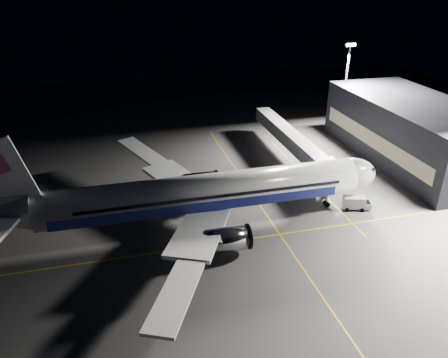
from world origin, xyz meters
TOP-DOWN VIEW (x-y plane):
  - ground at (0.00, 0.00)m, footprint 200.00×200.00m
  - guide_line_main at (10.00, 0.00)m, footprint 0.25×80.00m
  - guide_line_cross at (0.00, -6.00)m, footprint 70.00×0.25m
  - guide_line_side at (22.00, 10.00)m, footprint 0.25×40.00m
  - airliner at (-1.08, 0.00)m, footprint 61.48×54.22m
  - terminal at (45.98, 14.00)m, footprint 18.12×40.00m
  - jet_bridge at (22.00, 18.06)m, footprint 3.60×34.40m
  - floodlight_mast_north at (40.00, 31.99)m, footprint 2.40×0.68m
  - service_truck at (24.71, -2.12)m, footprint 4.78×3.00m
  - baggage_tug at (-2.05, 16.14)m, footprint 2.51×2.22m
  - safety_cone_a at (-2.61, 4.00)m, footprint 0.35×0.35m
  - safety_cone_b at (6.00, 4.00)m, footprint 0.35×0.35m
  - safety_cone_c at (2.86, 14.00)m, footprint 0.46×0.46m

SIDE VIEW (x-z plane):
  - ground at x=0.00m, z-range 0.00..0.00m
  - guide_line_main at x=10.00m, z-range 0.00..0.01m
  - guide_line_cross at x=0.00m, z-range 0.00..0.01m
  - guide_line_side at x=22.00m, z-range 0.00..0.01m
  - safety_cone_a at x=-2.61m, z-range 0.00..0.52m
  - safety_cone_b at x=6.00m, z-range 0.00..0.53m
  - safety_cone_c at x=2.86m, z-range 0.00..0.69m
  - baggage_tug at x=-2.05m, z-range -0.06..1.48m
  - service_truck at x=24.71m, z-range 0.08..2.37m
  - jet_bridge at x=22.00m, z-range 1.43..7.73m
  - airliner at x=-1.08m, z-range -3.16..13.48m
  - terminal at x=45.98m, z-range 0.00..12.00m
  - floodlight_mast_north at x=40.00m, z-range 2.02..22.72m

